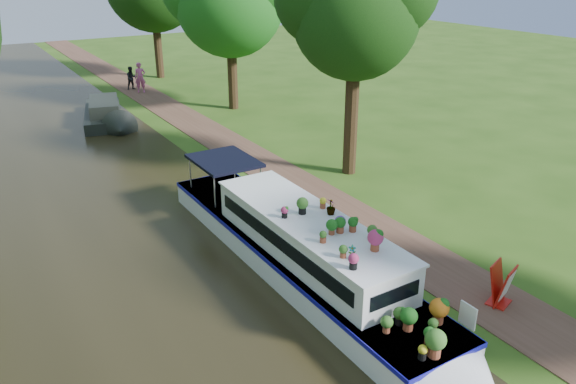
{
  "coord_description": "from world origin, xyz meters",
  "views": [
    {
      "loc": [
        -9.81,
        -14.2,
        8.31
      ],
      "look_at": [
        -1.08,
        -0.09,
        1.3
      ],
      "focal_mm": 35.0,
      "sensor_mm": 36.0,
      "label": 1
    }
  ],
  "objects_px": {
    "second_boat": "(105,113)",
    "sandwich_board": "(502,287)",
    "pedestrian_dark": "(132,78)",
    "plant_boat": "(308,251)",
    "pedestrian_pink": "(140,77)"
  },
  "relations": [
    {
      "from": "sandwich_board",
      "to": "pedestrian_dark",
      "type": "height_order",
      "value": "pedestrian_dark"
    },
    {
      "from": "plant_boat",
      "to": "second_boat",
      "type": "distance_m",
      "value": 18.95
    },
    {
      "from": "pedestrian_pink",
      "to": "second_boat",
      "type": "bearing_deg",
      "value": -103.98
    },
    {
      "from": "plant_boat",
      "to": "pedestrian_pink",
      "type": "distance_m",
      "value": 25.13
    },
    {
      "from": "plant_boat",
      "to": "sandwich_board",
      "type": "distance_m",
      "value": 5.07
    },
    {
      "from": "plant_boat",
      "to": "pedestrian_pink",
      "type": "bearing_deg",
      "value": 82.13
    },
    {
      "from": "second_boat",
      "to": "pedestrian_dark",
      "type": "bearing_deg",
      "value": 76.87
    },
    {
      "from": "pedestrian_pink",
      "to": "plant_boat",
      "type": "bearing_deg",
      "value": -78.34
    },
    {
      "from": "plant_boat",
      "to": "sandwich_board",
      "type": "bearing_deg",
      "value": -46.04
    },
    {
      "from": "plant_boat",
      "to": "pedestrian_dark",
      "type": "xyz_separation_m",
      "value": [
        3.2,
        26.0,
        -0.06
      ]
    },
    {
      "from": "second_boat",
      "to": "pedestrian_dark",
      "type": "distance_m",
      "value": 7.98
    },
    {
      "from": "sandwich_board",
      "to": "pedestrian_pink",
      "type": "relative_size",
      "value": 0.57
    },
    {
      "from": "second_boat",
      "to": "sandwich_board",
      "type": "distance_m",
      "value": 22.93
    },
    {
      "from": "pedestrian_pink",
      "to": "pedestrian_dark",
      "type": "xyz_separation_m",
      "value": [
        -0.24,
        1.11,
        -0.21
      ]
    },
    {
      "from": "second_boat",
      "to": "sandwich_board",
      "type": "relative_size",
      "value": 6.18
    }
  ]
}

